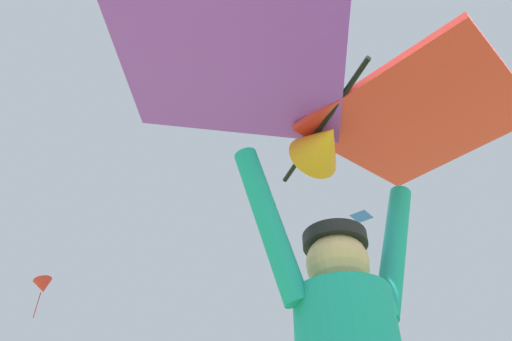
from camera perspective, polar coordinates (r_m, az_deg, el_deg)
name	(u,v)px	position (r m, az deg, el deg)	size (l,w,h in m)	color
held_stunt_kite	(330,103)	(2.15, 8.92, 8.13)	(2.19, 1.30, 0.44)	black
distant_kite_blue_mid_left	(362,216)	(18.98, 12.67, -5.37)	(0.79, 0.78, 0.13)	blue
distant_kite_red_high_left	(43,286)	(33.48, -24.42, -12.62)	(1.76, 1.60, 2.73)	red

